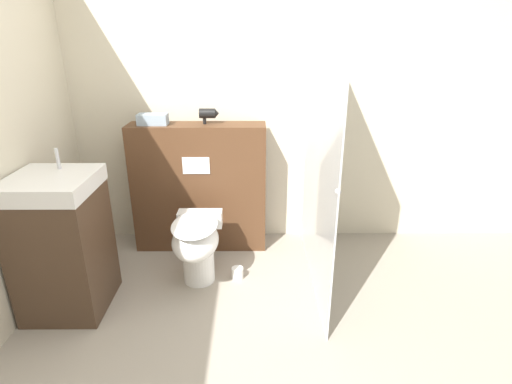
{
  "coord_description": "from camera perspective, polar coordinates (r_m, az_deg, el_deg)",
  "views": [
    {
      "loc": [
        0.11,
        -1.62,
        1.79
      ],
      "look_at": [
        0.13,
        1.09,
        0.72
      ],
      "focal_mm": 28.0,
      "sensor_mm": 36.0,
      "label": 1
    }
  ],
  "objects": [
    {
      "name": "wall_back",
      "position": [
        3.5,
        -2.2,
        12.7
      ],
      "size": [
        8.0,
        0.06,
        2.5
      ],
      "color": "beige",
      "rests_on": "ground_plane"
    },
    {
      "name": "partition_panel",
      "position": [
        3.49,
        -8.04,
        0.64
      ],
      "size": [
        1.14,
        0.28,
        1.11
      ],
      "color": "#51331E",
      "rests_on": "ground_plane"
    },
    {
      "name": "shower_glass",
      "position": [
        2.84,
        8.98,
        5.96
      ],
      "size": [
        0.04,
        1.45,
        2.07
      ],
      "color": "silver",
      "rests_on": "ground_plane"
    },
    {
      "name": "toilet",
      "position": [
        3.02,
        -8.45,
        -7.3
      ],
      "size": [
        0.35,
        0.59,
        0.53
      ],
      "color": "white",
      "rests_on": "ground_plane"
    },
    {
      "name": "sink_vanity",
      "position": [
        2.99,
        -25.9,
        -6.69
      ],
      "size": [
        0.52,
        0.55,
        1.1
      ],
      "color": "#473323",
      "rests_on": "ground_plane"
    },
    {
      "name": "hair_drier",
      "position": [
        3.32,
        -6.8,
        11.05
      ],
      "size": [
        0.16,
        0.08,
        0.13
      ],
      "color": "black",
      "rests_on": "partition_panel"
    },
    {
      "name": "folded_towel",
      "position": [
        3.38,
        -14.53,
        10.02
      ],
      "size": [
        0.24,
        0.12,
        0.09
      ],
      "color": "#8C9EAD",
      "rests_on": "partition_panel"
    },
    {
      "name": "spare_toilet_roll",
      "position": [
        3.2,
        -2.67,
        -11.49
      ],
      "size": [
        0.09,
        0.09,
        0.09
      ],
      "color": "white",
      "rests_on": "ground_plane"
    }
  ]
}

